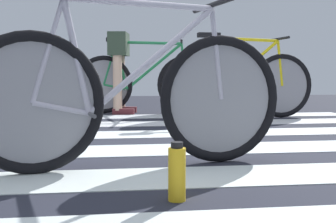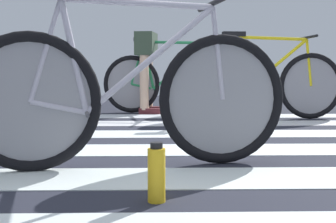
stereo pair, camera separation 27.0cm
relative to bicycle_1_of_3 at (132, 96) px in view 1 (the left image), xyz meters
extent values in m
cube|color=#21232E|center=(0.14, 0.30, -0.40)|extent=(18.00, 14.00, 0.02)
cube|color=silver|center=(0.02, -0.26, -0.38)|extent=(5.20, 0.44, 0.00)
cube|color=silver|center=(0.22, 0.53, -0.38)|extent=(5.20, 0.44, 0.00)
cube|color=silver|center=(0.16, 1.29, -0.38)|extent=(5.20, 0.44, 0.00)
cube|color=silver|center=(0.17, 2.04, -0.38)|extent=(5.20, 0.44, 0.00)
cube|color=silver|center=(0.07, 2.78, -0.38)|extent=(5.20, 0.44, 0.00)
torus|color=black|center=(-0.50, -0.09, -0.03)|extent=(0.71, 0.19, 0.72)
torus|color=black|center=(0.51, 0.09, -0.03)|extent=(0.71, 0.19, 0.72)
cylinder|color=gray|center=(-0.50, -0.09, -0.03)|extent=(0.60, 0.12, 0.61)
cylinder|color=gray|center=(0.51, 0.09, -0.03)|extent=(0.60, 0.12, 0.61)
cylinder|color=#B6B1C4|center=(0.05, 0.01, 0.48)|extent=(0.79, 0.18, 0.05)
cylinder|color=#B6B1C4|center=(0.11, 0.02, 0.19)|extent=(0.70, 0.16, 0.59)
cylinder|color=#B6B1C4|center=(-0.28, -0.05, 0.20)|extent=(0.16, 0.06, 0.59)
cylinder|color=#B6B1C4|center=(-0.36, -0.07, -0.06)|extent=(0.29, 0.08, 0.09)
cylinder|color=#B6B1C4|center=(-0.42, -0.08, 0.23)|extent=(0.19, 0.06, 0.53)
cylinder|color=#B6B1C4|center=(0.48, 0.09, 0.22)|extent=(0.09, 0.04, 0.50)
cylinder|color=black|center=(0.45, 0.08, 0.49)|extent=(0.12, 0.52, 0.03)
cylinder|color=#4C4C51|center=(-0.22, -0.04, -0.09)|extent=(0.08, 0.34, 0.02)
torus|color=black|center=(0.79, 2.40, -0.03)|extent=(0.72, 0.11, 0.72)
torus|color=black|center=(1.81, 2.47, -0.03)|extent=(0.72, 0.11, 0.72)
cylinder|color=gray|center=(0.79, 2.40, -0.03)|extent=(0.61, 0.05, 0.61)
cylinder|color=gray|center=(1.81, 2.47, -0.03)|extent=(0.61, 0.05, 0.61)
cylinder|color=yellow|center=(1.35, 2.44, 0.48)|extent=(0.80, 0.09, 0.05)
cylinder|color=yellow|center=(1.41, 2.44, 0.19)|extent=(0.70, 0.08, 0.59)
cylinder|color=yellow|center=(1.01, 2.41, 0.20)|extent=(0.16, 0.04, 0.59)
cylinder|color=yellow|center=(0.93, 2.41, -0.06)|extent=(0.29, 0.05, 0.09)
cylinder|color=yellow|center=(0.87, 2.40, 0.23)|extent=(0.19, 0.04, 0.53)
cylinder|color=yellow|center=(1.78, 2.47, 0.22)|extent=(0.09, 0.04, 0.50)
cube|color=black|center=(0.95, 2.41, 0.52)|extent=(0.25, 0.11, 0.05)
cylinder|color=black|center=(1.75, 2.47, 0.49)|extent=(0.07, 0.52, 0.03)
cylinder|color=#4C4C51|center=(1.07, 2.42, -0.09)|extent=(0.04, 0.34, 0.02)
torus|color=black|center=(-0.18, 3.25, -0.03)|extent=(0.72, 0.17, 0.72)
torus|color=black|center=(0.82, 3.09, -0.03)|extent=(0.72, 0.17, 0.72)
cylinder|color=gray|center=(-0.18, 3.25, -0.03)|extent=(0.60, 0.10, 0.61)
cylinder|color=gray|center=(0.82, 3.09, -0.03)|extent=(0.60, 0.10, 0.61)
cylinder|color=#268950|center=(0.37, 3.16, 0.48)|extent=(0.80, 0.16, 0.05)
cylinder|color=#268950|center=(0.43, 3.15, 0.19)|extent=(0.70, 0.15, 0.59)
cylinder|color=#268950|center=(0.04, 3.22, 0.20)|extent=(0.16, 0.06, 0.59)
cylinder|color=#268950|center=(-0.04, 3.23, -0.06)|extent=(0.29, 0.07, 0.09)
cylinder|color=#268950|center=(-0.10, 3.24, 0.23)|extent=(0.19, 0.06, 0.53)
cylinder|color=#268950|center=(0.79, 3.09, 0.22)|extent=(0.09, 0.04, 0.50)
cube|color=black|center=(-0.02, 3.23, 0.52)|extent=(0.25, 0.13, 0.05)
cylinder|color=black|center=(0.77, 3.10, 0.49)|extent=(0.11, 0.52, 0.03)
cylinder|color=#4C4C51|center=(0.09, 3.21, -0.09)|extent=(0.07, 0.34, 0.02)
cylinder|color=beige|center=(0.03, 3.36, 0.12)|extent=(0.11, 0.11, 0.90)
cylinder|color=beige|center=(-0.02, 3.09, 0.12)|extent=(0.11, 0.11, 0.90)
cube|color=#334334|center=(0.01, 3.22, 0.47)|extent=(0.28, 0.44, 0.28)
cube|color=#592228|center=(0.10, 3.35, -0.35)|extent=(0.27, 0.14, 0.07)
cube|color=#592228|center=(0.05, 3.07, -0.35)|extent=(0.27, 0.14, 0.07)
cylinder|color=gold|center=(0.14, -0.65, -0.28)|extent=(0.07, 0.07, 0.21)
cylinder|color=black|center=(0.14, -0.65, -0.16)|extent=(0.05, 0.05, 0.02)
camera|label=1|loc=(-0.12, -2.38, 0.12)|focal=48.23mm
camera|label=2|loc=(0.15, -2.38, 0.12)|focal=48.23mm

